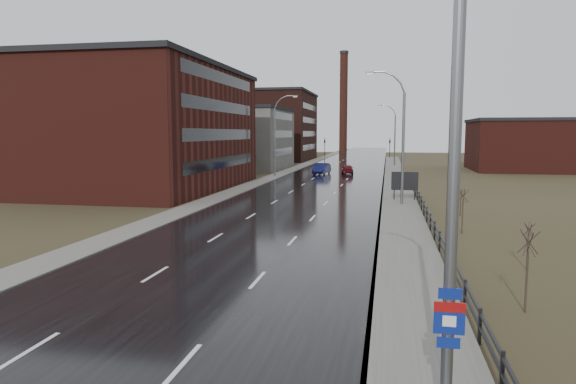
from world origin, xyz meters
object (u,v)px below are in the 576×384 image
at_px(car_near, 322,169).
at_px(billboard, 405,182).
at_px(streetlight_main, 437,139).
at_px(car_far, 347,170).

bearing_deg(car_near, billboard, -61.54).
bearing_deg(streetlight_main, billboard, 89.02).
xyz_separation_m(streetlight_main, car_near, (-10.56, 65.75, -5.24)).
height_order(streetlight_main, car_near, streetlight_main).
bearing_deg(car_far, car_near, 8.86).
bearing_deg(billboard, car_far, 103.95).
relative_size(car_near, car_far, 1.17).
height_order(billboard, car_near, billboard).
relative_size(billboard, car_near, 0.54).
relative_size(streetlight_main, car_far, 2.84).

